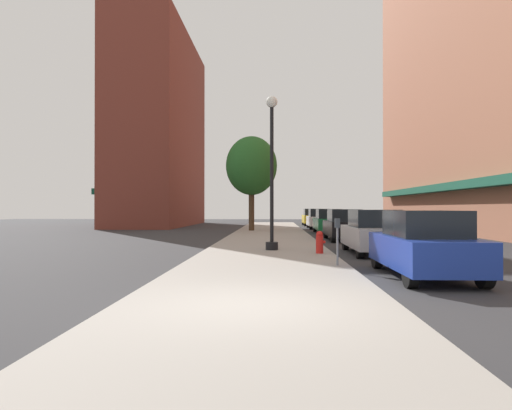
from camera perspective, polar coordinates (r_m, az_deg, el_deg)
The scene contains 14 objects.
ground_plane at distance 25.82m, azimuth 10.61°, elevation -4.20°, with size 90.00×90.00×0.00m, color #2D2D30.
sidewalk_slab at distance 26.55m, azimuth 1.70°, elevation -3.97°, with size 4.80×50.00×0.12m, color gray.
building_right_brick at distance 35.01m, azimuth 28.75°, elevation 19.38°, with size 6.80×40.00×27.12m.
building_far_background at distance 46.53m, azimuth -11.91°, elevation 8.94°, with size 6.80×18.00×18.56m.
lamppost at distance 17.49m, azimuth 1.99°, elevation 4.47°, with size 0.48×0.48×5.90m.
fire_hydrant at distance 16.28m, azimuth 7.98°, elevation -4.62°, with size 0.33×0.26×0.79m.
parking_meter_near at distance 12.90m, azimuth 10.16°, elevation -3.81°, with size 0.14×0.09×1.31m.
tree_near at distance 32.69m, azimuth -0.57°, elevation 4.90°, with size 3.66×3.66×6.75m.
car_blue at distance 12.08m, azimuth 20.25°, elevation -4.70°, with size 1.80×4.30×1.66m.
car_silver at distance 17.65m, azimuth 14.47°, elevation -3.34°, with size 1.80×4.30×1.66m.
car_black at distance 24.70m, azimuth 10.97°, elevation -2.50°, with size 1.80×4.30×1.66m.
car_green at distance 31.62m, azimuth 9.07°, elevation -2.04°, with size 1.80×4.30×1.66m.
car_white at distance 38.49m, azimuth 7.86°, elevation -1.74°, with size 1.80×4.30×1.66m.
car_yellow at distance 45.10m, azimuth 7.05°, elevation -1.54°, with size 1.80×4.30×1.66m.
Camera 1 is at (0.30, -7.50, 1.72)m, focal length 31.92 mm.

